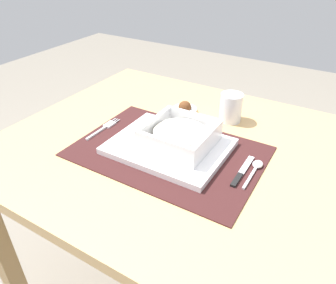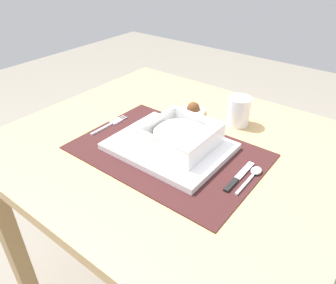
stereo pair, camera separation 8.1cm
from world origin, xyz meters
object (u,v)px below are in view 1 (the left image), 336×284
Objects in this scene: dining_table at (173,173)px; spoon at (256,167)px; drinking_glass at (231,109)px; condiment_saucer at (185,109)px; butter_knife at (241,173)px; fork at (105,127)px; porridge_bowl at (180,137)px.

dining_table is 0.26m from spoon.
drinking_glass reaches higher than condiment_saucer.
butter_knife is at bearing -62.38° from drinking_glass.
spoon is 1.36× the size of drinking_glass.
fork is 0.37m from drinking_glass.
drinking_glass is (-0.14, 0.20, 0.03)m from spoon.
porridge_bowl is (0.03, -0.03, 0.15)m from dining_table.
condiment_saucer reaches higher than spoon.
drinking_glass reaches higher than fork.
drinking_glass is at bearing 65.92° from dining_table.
drinking_glass is 0.15m from condiment_saucer.
drinking_glass is (0.29, 0.23, 0.03)m from fork.
spoon is at bearing 6.65° from fork.
fork is at bearing -173.01° from spoon.
porridge_bowl is 0.20m from spoon.
porridge_bowl is 2.17× the size of condiment_saucer.
dining_table is at bearing 171.90° from butter_knife.
fork is at bearing -141.27° from drinking_glass.
porridge_bowl reaches higher than butter_knife.
fork is 1.18× the size of spoon.
fork is at bearing -176.91° from butter_knife.
condiment_saucer is (-0.06, 0.17, 0.12)m from dining_table.
dining_table is 0.24m from butter_knife.
dining_table is 0.15m from porridge_bowl.
butter_knife is 0.34m from condiment_saucer.
porridge_bowl reaches higher than fork.
condiment_saucer reaches higher than dining_table.
condiment_saucer is (-0.14, -0.02, -0.03)m from drinking_glass.
porridge_bowl reaches higher than spoon.
spoon is at bearing 60.58° from butter_knife.
porridge_bowl reaches higher than dining_table.
dining_table is 6.94× the size of butter_knife.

